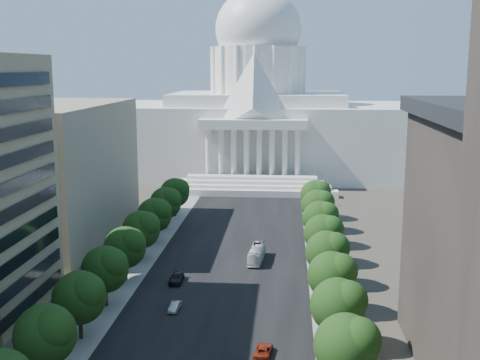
% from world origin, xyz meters
% --- Properties ---
extents(road_asphalt, '(30.00, 260.00, 0.01)m').
position_xyz_m(road_asphalt, '(0.00, 90.00, 0.00)').
color(road_asphalt, black).
rests_on(road_asphalt, ground).
extents(sidewalk_left, '(8.00, 260.00, 0.02)m').
position_xyz_m(sidewalk_left, '(-19.00, 90.00, 0.00)').
color(sidewalk_left, gray).
rests_on(sidewalk_left, ground).
extents(sidewalk_right, '(8.00, 260.00, 0.02)m').
position_xyz_m(sidewalk_right, '(19.00, 90.00, 0.00)').
color(sidewalk_right, gray).
rests_on(sidewalk_right, ground).
extents(capitol, '(120.00, 56.00, 73.00)m').
position_xyz_m(capitol, '(0.00, 184.89, 20.01)').
color(capitol, white).
rests_on(capitol, ground).
extents(office_block_left_far, '(38.00, 52.00, 30.00)m').
position_xyz_m(office_block_left_far, '(-48.00, 100.00, 15.00)').
color(office_block_left_far, gray).
rests_on(office_block_left_far, ground).
extents(tree_l_c, '(7.79, 7.60, 9.97)m').
position_xyz_m(tree_l_c, '(-17.66, 35.81, 6.45)').
color(tree_l_c, '#33261C').
rests_on(tree_l_c, ground).
extents(tree_l_d, '(7.79, 7.60, 9.97)m').
position_xyz_m(tree_l_d, '(-17.66, 47.81, 6.45)').
color(tree_l_d, '#33261C').
rests_on(tree_l_d, ground).
extents(tree_l_e, '(7.79, 7.60, 9.97)m').
position_xyz_m(tree_l_e, '(-17.66, 59.81, 6.45)').
color(tree_l_e, '#33261C').
rests_on(tree_l_e, ground).
extents(tree_l_f, '(7.79, 7.60, 9.97)m').
position_xyz_m(tree_l_f, '(-17.66, 71.81, 6.45)').
color(tree_l_f, '#33261C').
rests_on(tree_l_f, ground).
extents(tree_l_g, '(7.79, 7.60, 9.97)m').
position_xyz_m(tree_l_g, '(-17.66, 83.81, 6.45)').
color(tree_l_g, '#33261C').
rests_on(tree_l_g, ground).
extents(tree_l_h, '(7.79, 7.60, 9.97)m').
position_xyz_m(tree_l_h, '(-17.66, 95.81, 6.45)').
color(tree_l_h, '#33261C').
rests_on(tree_l_h, ground).
extents(tree_l_i, '(7.79, 7.60, 9.97)m').
position_xyz_m(tree_l_i, '(-17.66, 107.81, 6.45)').
color(tree_l_i, '#33261C').
rests_on(tree_l_i, ground).
extents(tree_l_j, '(7.79, 7.60, 9.97)m').
position_xyz_m(tree_l_j, '(-17.66, 119.81, 6.45)').
color(tree_l_j, '#33261C').
rests_on(tree_l_j, ground).
extents(tree_r_c, '(7.79, 7.60, 9.97)m').
position_xyz_m(tree_r_c, '(18.34, 35.81, 6.45)').
color(tree_r_c, '#33261C').
rests_on(tree_r_c, ground).
extents(tree_r_d, '(7.79, 7.60, 9.97)m').
position_xyz_m(tree_r_d, '(18.34, 47.81, 6.45)').
color(tree_r_d, '#33261C').
rests_on(tree_r_d, ground).
extents(tree_r_e, '(7.79, 7.60, 9.97)m').
position_xyz_m(tree_r_e, '(18.34, 59.81, 6.45)').
color(tree_r_e, '#33261C').
rests_on(tree_r_e, ground).
extents(tree_r_f, '(7.79, 7.60, 9.97)m').
position_xyz_m(tree_r_f, '(18.34, 71.81, 6.45)').
color(tree_r_f, '#33261C').
rests_on(tree_r_f, ground).
extents(tree_r_g, '(7.79, 7.60, 9.97)m').
position_xyz_m(tree_r_g, '(18.34, 83.81, 6.45)').
color(tree_r_g, '#33261C').
rests_on(tree_r_g, ground).
extents(tree_r_h, '(7.79, 7.60, 9.97)m').
position_xyz_m(tree_r_h, '(18.34, 95.81, 6.45)').
color(tree_r_h, '#33261C').
rests_on(tree_r_h, ground).
extents(tree_r_i, '(7.79, 7.60, 9.97)m').
position_xyz_m(tree_r_i, '(18.34, 107.81, 6.45)').
color(tree_r_i, '#33261C').
rests_on(tree_r_i, ground).
extents(tree_r_j, '(7.79, 7.60, 9.97)m').
position_xyz_m(tree_r_j, '(18.34, 119.81, 6.45)').
color(tree_r_j, '#33261C').
rests_on(tree_r_j, ground).
extents(streetlight_b, '(2.61, 0.44, 9.00)m').
position_xyz_m(streetlight_b, '(19.90, 35.00, 5.82)').
color(streetlight_b, gray).
rests_on(streetlight_b, ground).
extents(streetlight_c, '(2.61, 0.44, 9.00)m').
position_xyz_m(streetlight_c, '(19.90, 60.00, 5.82)').
color(streetlight_c, gray).
rests_on(streetlight_c, ground).
extents(streetlight_d, '(2.61, 0.44, 9.00)m').
position_xyz_m(streetlight_d, '(19.90, 85.00, 5.82)').
color(streetlight_d, gray).
rests_on(streetlight_d, ground).
extents(streetlight_e, '(2.61, 0.44, 9.00)m').
position_xyz_m(streetlight_e, '(19.90, 110.00, 5.82)').
color(streetlight_e, gray).
rests_on(streetlight_e, ground).
extents(streetlight_f, '(2.61, 0.44, 9.00)m').
position_xyz_m(streetlight_f, '(19.90, 135.00, 5.82)').
color(streetlight_f, gray).
rests_on(streetlight_f, ground).
extents(car_silver, '(1.66, 3.98, 1.28)m').
position_xyz_m(car_silver, '(-6.57, 59.00, 0.64)').
color(car_silver, '#A5A9AC').
rests_on(car_silver, ground).
extents(car_red, '(2.74, 4.99, 1.32)m').
position_xyz_m(car_red, '(8.05, 45.07, 0.66)').
color(car_red, maroon).
rests_on(car_red, ground).
extents(car_dark_b, '(2.27, 5.55, 1.61)m').
position_xyz_m(car_dark_b, '(-8.61, 71.51, 0.80)').
color(car_dark_b, black).
rests_on(car_dark_b, ground).
extents(city_bus, '(3.23, 10.58, 2.90)m').
position_xyz_m(city_bus, '(5.06, 84.72, 1.45)').
color(city_bus, silver).
rests_on(city_bus, ground).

